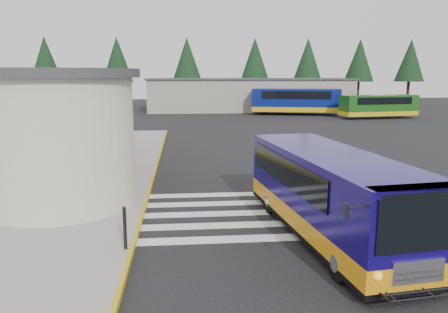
{
  "coord_description": "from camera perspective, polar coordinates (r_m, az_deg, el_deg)",
  "views": [
    {
      "loc": [
        -2.58,
        -15.23,
        4.77
      ],
      "look_at": [
        -1.23,
        -0.5,
        1.96
      ],
      "focal_mm": 35.0,
      "sensor_mm": 36.0,
      "label": 1
    }
  ],
  "objects": [
    {
      "name": "pedestrian_b",
      "position": [
        15.91,
        -18.6,
        -3.73
      ],
      "size": [
        0.9,
        0.97,
        1.6
      ],
      "primitive_type": "imported",
      "rotation": [
        0.0,
        0.0,
        -1.09
      ],
      "color": "black",
      "rests_on": "sidewalk"
    },
    {
      "name": "crosswalk",
      "position": [
        15.34,
        2.83,
        -7.37
      ],
      "size": [
        8.0,
        5.35,
        0.01
      ],
      "color": "silver",
      "rests_on": "ground"
    },
    {
      "name": "curb_strip",
      "position": [
        19.85,
        -9.36,
        -3.07
      ],
      "size": [
        0.12,
        34.0,
        0.16
      ],
      "primitive_type": "cube",
      "color": "gold",
      "rests_on": "ground"
    },
    {
      "name": "pedestrian_a",
      "position": [
        15.13,
        -20.33,
        -4.53
      ],
      "size": [
        0.49,
        0.65,
        1.62
      ],
      "primitive_type": "imported",
      "rotation": [
        0.0,
        0.0,
        1.76
      ],
      "color": "black",
      "rests_on": "sidewalk"
    },
    {
      "name": "far_bus_a",
      "position": [
        52.45,
        9.34,
        7.27
      ],
      "size": [
        10.57,
        5.02,
        2.63
      ],
      "rotation": [
        0.0,
        0.0,
        1.35
      ],
      "color": "navy",
      "rests_on": "ground"
    },
    {
      "name": "sidewalk",
      "position": [
        20.81,
        -23.1,
        -3.17
      ],
      "size": [
        10.0,
        34.0,
        0.15
      ],
      "primitive_type": "cube",
      "color": "gray",
      "rests_on": "ground"
    },
    {
      "name": "ground",
      "position": [
        16.17,
        4.2,
        -6.45
      ],
      "size": [
        140.0,
        140.0,
        0.0
      ],
      "primitive_type": "plane",
      "color": "black",
      "rests_on": "ground"
    },
    {
      "name": "tree_line",
      "position": [
        65.86,
        2.55,
        12.48
      ],
      "size": [
        58.4,
        4.4,
        10.0
      ],
      "color": "black",
      "rests_on": "ground"
    },
    {
      "name": "far_bus_b",
      "position": [
        50.52,
        19.54,
        6.32
      ],
      "size": [
        8.62,
        3.5,
        2.16
      ],
      "rotation": [
        0.0,
        0.0,
        1.71
      ],
      "color": "#174A13",
      "rests_on": "ground"
    },
    {
      "name": "station_building",
      "position": [
        23.73,
        -25.67,
        4.36
      ],
      "size": [
        12.7,
        18.7,
        4.8
      ],
      "color": "beige",
      "rests_on": "ground"
    },
    {
      "name": "transit_bus",
      "position": [
        13.26,
        13.71,
        -5.17
      ],
      "size": [
        3.74,
        9.15,
        2.52
      ],
      "rotation": [
        0.0,
        0.0,
        0.12
      ],
      "color": "#110756",
      "rests_on": "ground"
    },
    {
      "name": "bollard",
      "position": [
        12.04,
        -12.82,
        -9.11
      ],
      "size": [
        0.1,
        0.1,
        1.17
      ],
      "primitive_type": "cylinder",
      "color": "black",
      "rests_on": "sidewalk"
    },
    {
      "name": "depot_building",
      "position": [
        57.93,
        3.3,
        8.1
      ],
      "size": [
        26.4,
        8.4,
        4.2
      ],
      "color": "gray",
      "rests_on": "ground"
    }
  ]
}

